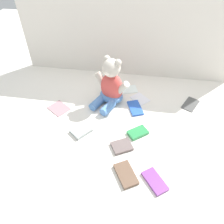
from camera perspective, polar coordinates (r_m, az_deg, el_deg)
ground_plane at (r=1.35m, az=1.27°, el=-0.28°), size 3.20×3.20×0.00m
backdrop_drape at (r=1.57m, az=3.75°, el=18.45°), size 1.45×0.03×0.55m
teddy_bear at (r=1.38m, az=-0.29°, el=6.60°), size 0.24×0.26×0.30m
book_case_0 at (r=1.08m, az=10.87°, el=-16.93°), size 0.13×0.14×0.01m
book_case_1 at (r=1.24m, az=6.59°, el=-5.24°), size 0.12×0.12×0.02m
book_case_2 at (r=1.49m, az=19.40°, el=1.95°), size 0.13×0.15×0.01m
book_case_3 at (r=1.42m, az=-13.43°, el=0.97°), size 0.16×0.15×0.01m
book_case_4 at (r=1.46m, az=7.17°, el=3.38°), size 0.14×0.14×0.01m
book_case_5 at (r=1.18m, az=2.53°, el=-8.70°), size 0.13×0.12×0.02m
book_case_6 at (r=1.25m, az=-7.91°, el=-4.72°), size 0.13×0.13×0.02m
book_case_7 at (r=1.39m, az=5.94°, el=1.04°), size 0.11×0.15×0.01m
book_case_8 at (r=1.53m, az=4.12°, el=5.83°), size 0.14×0.12×0.01m
book_case_9 at (r=1.08m, az=3.56°, el=-15.55°), size 0.13×0.15×0.02m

